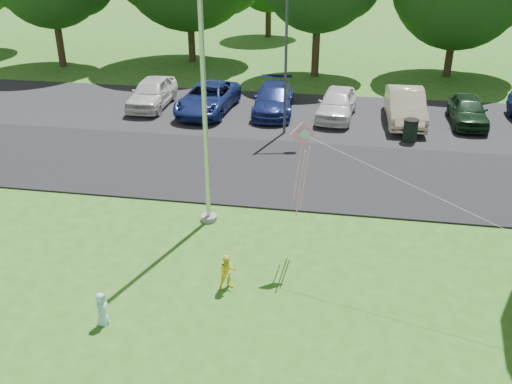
% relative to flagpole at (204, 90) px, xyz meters
% --- Properties ---
extents(ground, '(120.00, 120.00, 0.00)m').
position_rel_flagpole_xyz_m(ground, '(3.50, -5.00, -4.17)').
color(ground, '#296119').
rests_on(ground, ground).
extents(park_road, '(60.00, 6.00, 0.06)m').
position_rel_flagpole_xyz_m(park_road, '(3.50, 4.00, -4.14)').
color(park_road, black).
rests_on(park_road, ground).
extents(parking_strip, '(42.00, 7.00, 0.06)m').
position_rel_flagpole_xyz_m(parking_strip, '(3.50, 10.50, -4.14)').
color(parking_strip, black).
rests_on(parking_strip, ground).
extents(flagpole, '(0.50, 0.50, 10.00)m').
position_rel_flagpole_xyz_m(flagpole, '(0.00, 0.00, 0.00)').
color(flagpole, '#B7BABF').
rests_on(flagpole, ground).
extents(street_lamp, '(1.65, 0.49, 5.90)m').
position_rel_flagpole_xyz_m(street_lamp, '(1.59, 8.05, -0.62)').
color(street_lamp, '#3F3F44').
rests_on(street_lamp, ground).
extents(trash_can, '(0.63, 0.63, 0.99)m').
position_rel_flagpole_xyz_m(trash_can, '(6.62, 7.90, -3.67)').
color(trash_can, black).
rests_on(trash_can, ground).
extents(parked_cars, '(19.51, 5.14, 1.48)m').
position_rel_flagpole_xyz_m(parked_cars, '(3.06, 10.52, -3.42)').
color(parked_cars, silver).
rests_on(parked_cars, ground).
extents(child_yellow, '(0.59, 0.55, 0.97)m').
position_rel_flagpole_xyz_m(child_yellow, '(1.34, -3.41, -3.68)').
color(child_yellow, yellow).
rests_on(child_yellow, ground).
extents(child_blue, '(0.29, 0.43, 0.85)m').
position_rel_flagpole_xyz_m(child_blue, '(-1.22, -5.27, -3.74)').
color(child_blue, '#A6E1FF').
rests_on(child_blue, ground).
extents(kite, '(6.51, 2.79, 2.84)m').
position_rel_flagpole_xyz_m(kite, '(3.07, -1.57, -1.01)').
color(kite, pink).
rests_on(kite, ground).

